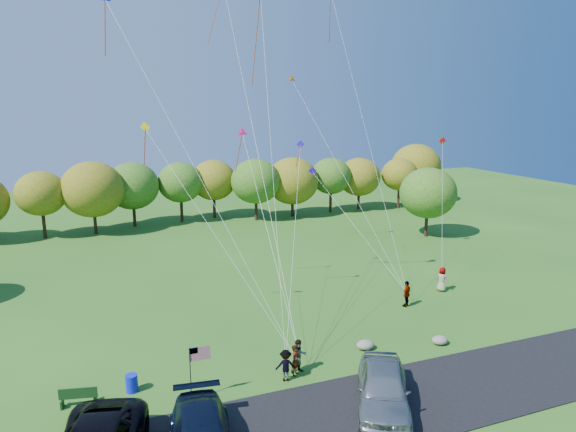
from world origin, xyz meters
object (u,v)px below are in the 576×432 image
flyer_c (286,365)px  park_bench (78,396)px  flyer_a (295,360)px  flyer_b (299,356)px  flyer_d (407,294)px  minivan_silver (383,388)px  flyer_e (442,279)px  trash_barrel (132,383)px

flyer_c → park_bench: size_ratio=0.97×
flyer_a → flyer_c: size_ratio=0.99×
flyer_b → flyer_d: 11.99m
minivan_silver → flyer_d: size_ratio=3.13×
minivan_silver → flyer_a: bearing=150.1°
flyer_e → park_bench: (-25.70, -6.40, -0.43)m
minivan_silver → trash_barrel: size_ratio=6.58×
flyer_a → flyer_b: flyer_b is taller
flyer_a → park_bench: size_ratio=0.96×
park_bench → flyer_c: bearing=4.7°
flyer_d → flyer_e: bearing=167.7°
flyer_e → park_bench: 26.48m
flyer_b → flyer_e: 16.47m
flyer_a → flyer_c: bearing=156.6°
flyer_a → minivan_silver: bearing=-109.0°
flyer_d → minivan_silver: bearing=18.4°
flyer_a → flyer_b: bearing=-17.1°
flyer_b → flyer_e: (14.78, 7.28, 0.02)m
minivan_silver → flyer_b: 5.12m
flyer_e → park_bench: flyer_e is taller
trash_barrel → minivan_silver: bearing=-28.2°
minivan_silver → flyer_b: bearing=146.5°
minivan_silver → trash_barrel: minivan_silver is taller
minivan_silver → flyer_c: minivan_silver is taller
flyer_a → flyer_e: bearing=-23.9°
flyer_a → park_bench: 10.70m
flyer_a → trash_barrel: flyer_a is taller
trash_barrel → flyer_d: bearing=13.1°
flyer_e → flyer_c: bearing=88.8°
flyer_a → flyer_c: flyer_c is taller
minivan_silver → trash_barrel: bearing=-179.3°
flyer_c → minivan_silver: bearing=145.8°
flyer_d → park_bench: flyer_d is taller
minivan_silver → flyer_e: (12.41, 11.81, -0.12)m
flyer_d → park_bench: size_ratio=1.08×
flyer_c → trash_barrel: (-7.50, 1.80, -0.40)m
trash_barrel → park_bench: bearing=-170.8°
flyer_d → flyer_e: (4.22, 1.59, 0.00)m
flyer_e → flyer_b: bearing=88.7°
flyer_b → flyer_e: size_ratio=0.98×
flyer_b → park_bench: 10.96m
trash_barrel → flyer_e: bearing=14.5°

